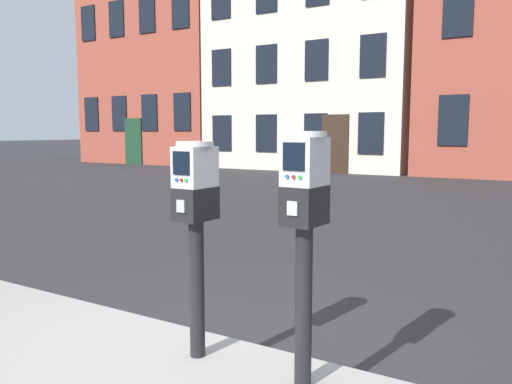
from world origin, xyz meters
name	(u,v)px	position (x,y,z in m)	size (l,w,h in m)	color
ground_plane	(214,371)	(0.00, 0.00, 0.00)	(160.00, 160.00, 0.00)	#28282B
parking_meter_near_kerb	(196,210)	(-0.04, -0.12, 1.02)	(0.23, 0.26, 1.28)	black
parking_meter_twin_adjacent	(305,213)	(0.66, -0.12, 1.06)	(0.23, 0.26, 1.34)	black
townhouse_grey_stucco	(171,32)	(-14.83, 17.26, 6.36)	(7.42, 5.45, 12.72)	brown
townhouse_cream_stone	(324,42)	(-6.89, 17.61, 5.22)	(8.29, 6.16, 10.43)	beige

